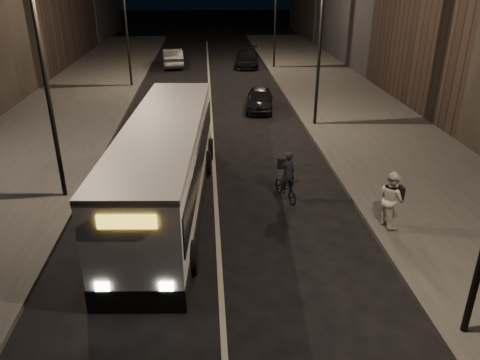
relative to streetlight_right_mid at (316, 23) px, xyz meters
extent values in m
plane|color=black|center=(-5.33, -12.00, -5.36)|extent=(180.00, 180.00, 0.00)
cube|color=#383836|center=(3.17, 2.00, -5.28)|extent=(7.00, 70.00, 0.16)
cube|color=#383836|center=(-13.83, 2.00, -5.28)|extent=(7.00, 70.00, 0.16)
cylinder|color=black|center=(0.27, 0.00, -1.20)|extent=(0.16, 0.16, 8.00)
cylinder|color=black|center=(0.27, 16.00, -1.20)|extent=(0.16, 0.16, 8.00)
cylinder|color=black|center=(-10.93, -8.00, -1.20)|extent=(0.16, 0.16, 8.00)
cylinder|color=black|center=(-10.93, 10.00, -1.20)|extent=(0.16, 0.16, 8.00)
cube|color=silver|center=(-7.05, -8.84, -3.80)|extent=(3.23, 11.81, 3.11)
cube|color=black|center=(-7.05, -8.84, -3.37)|extent=(3.28, 11.43, 1.12)
cube|color=silver|center=(-7.05, -8.84, -2.30)|extent=(3.25, 11.81, 0.18)
cube|color=gold|center=(-7.45, -14.66, -2.73)|extent=(1.37, 0.21, 0.34)
cylinder|color=black|center=(-8.54, -12.83, -4.87)|extent=(0.41, 0.99, 0.97)
cylinder|color=black|center=(-6.12, -13.00, -4.87)|extent=(0.41, 0.99, 0.97)
cylinder|color=black|center=(-8.01, -5.07, -4.87)|extent=(0.41, 0.99, 0.97)
cylinder|color=black|center=(-5.58, -5.23, -4.87)|extent=(0.41, 0.99, 0.97)
imported|color=black|center=(-2.72, -8.56, -4.92)|extent=(1.05, 1.77, 0.88)
imported|color=black|center=(-2.72, -8.76, -4.24)|extent=(0.67, 0.54, 1.60)
imported|color=beige|center=(0.27, -11.06, -4.26)|extent=(0.92, 1.06, 1.88)
imported|color=black|center=(-2.37, 3.44, -4.70)|extent=(2.05, 4.06, 1.33)
imported|color=#39393B|center=(-8.41, 17.61, -4.58)|extent=(2.16, 4.88, 1.56)
imported|color=black|center=(-1.91, 17.30, -4.65)|extent=(2.49, 5.09, 1.42)
camera|label=1|loc=(-5.56, -24.08, 2.50)|focal=35.00mm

